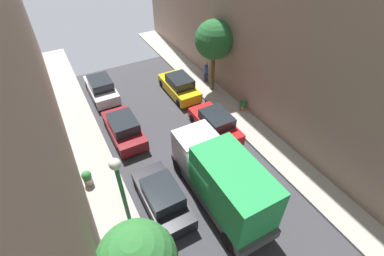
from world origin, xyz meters
name	(u,v)px	position (x,y,z in m)	size (l,w,h in m)	color
ground	(212,191)	(0.00, 0.00, 0.00)	(32.00, 32.00, 0.00)	#38383D
sidewalk_left	(122,231)	(-5.00, 0.00, 0.07)	(2.00, 44.00, 0.15)	#A8A399
sidewalk_right	(282,157)	(5.00, 0.00, 0.07)	(2.00, 44.00, 0.15)	#A8A399
parked_car_left_2	(162,198)	(-2.70, 0.38, 0.72)	(1.78, 4.20, 1.57)	black
parked_car_left_3	(124,129)	(-2.70, 6.39, 0.72)	(1.78, 4.20, 1.57)	maroon
parked_car_left_4	(101,88)	(-2.70, 11.85, 0.72)	(1.78, 4.20, 1.57)	silver
parked_car_right_2	(215,124)	(2.70, 3.97, 0.72)	(1.78, 4.20, 1.57)	red
parked_car_right_3	(179,86)	(2.70, 9.20, 0.72)	(1.78, 4.20, 1.57)	gold
delivery_truck	(222,180)	(0.00, -0.81, 1.79)	(2.26, 6.60, 3.38)	#4C4C51
pedestrian	(206,71)	(5.38, 9.67, 1.07)	(0.40, 0.36, 1.72)	#2D334C
street_tree_1	(214,40)	(5.23, 8.45, 4.21)	(2.82, 2.82, 5.50)	brown
potted_plant_1	(87,177)	(-5.69, 3.56, 0.63)	(0.52, 0.52, 0.91)	#B2A899
potted_plant_2	(243,105)	(5.68, 4.99, 0.57)	(0.49, 0.49, 0.78)	brown
lamp_post	(122,191)	(-4.60, -0.59, 3.60)	(0.44, 0.44, 5.20)	#26723F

